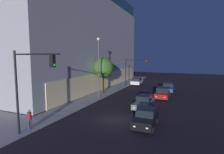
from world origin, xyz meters
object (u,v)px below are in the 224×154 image
object	(u,v)px
car_black	(146,118)
car_white	(137,81)
car_red	(163,93)
car_blue	(168,88)
modern_building	(65,40)
sidewalk_tree	(103,68)
traffic_light_far_corner	(133,67)
car_grey	(144,102)
pedestrian_waiting	(29,118)
street_lamp_sidewalk	(98,61)
traffic_light_near_corner	(28,80)

from	to	relation	value
car_black	car_white	world-z (taller)	car_white
car_red	car_blue	xyz separation A→B (m)	(5.51, -0.29, -0.02)
modern_building	sidewalk_tree	distance (m)	14.30
modern_building	traffic_light_far_corner	distance (m)	16.46
modern_building	car_blue	size ratio (longest dim) A/B	9.13
car_grey	car_red	bearing A→B (deg)	-11.75
modern_building	car_black	xyz separation A→B (m)	(-17.50, -22.35, -9.51)
modern_building	car_blue	xyz separation A→B (m)	(0.79, -22.53, -9.53)
pedestrian_waiting	car_grey	bearing A→B (deg)	-35.11
street_lamp_sidewalk	sidewalk_tree	size ratio (longest dim) A/B	1.48
traffic_light_near_corner	car_grey	distance (m)	14.20
sidewalk_tree	car_black	world-z (taller)	sidewalk_tree
street_lamp_sidewalk	sidewalk_tree	xyz separation A→B (m)	(3.48, 0.88, -1.24)
traffic_light_far_corner	car_black	world-z (taller)	traffic_light_far_corner
car_blue	pedestrian_waiting	bearing A→B (deg)	158.02
traffic_light_near_corner	car_white	size ratio (longest dim) A/B	1.56
car_black	street_lamp_sidewalk	bearing A→B (deg)	47.16
modern_building	car_grey	xyz separation A→B (m)	(-11.61, -20.80, -9.52)
pedestrian_waiting	car_white	bearing A→B (deg)	-3.58
sidewalk_tree	car_blue	xyz separation A→B (m)	(6.04, -10.51, -3.82)
car_black	pedestrian_waiting	bearing A→B (deg)	118.72
traffic_light_near_corner	car_black	world-z (taller)	traffic_light_near_corner
street_lamp_sidewalk	sidewalk_tree	world-z (taller)	street_lamp_sidewalk
street_lamp_sidewalk	car_black	distance (m)	13.85
sidewalk_tree	car_white	xyz separation A→B (m)	(12.01, -2.92, -3.76)
traffic_light_near_corner	pedestrian_waiting	size ratio (longest dim) A/B	3.81
street_lamp_sidewalk	traffic_light_near_corner	bearing A→B (deg)	-174.40
traffic_light_near_corner	pedestrian_waiting	xyz separation A→B (m)	(1.05, 1.26, -3.57)
car_grey	car_blue	distance (m)	12.52
modern_building	traffic_light_far_corner	bearing A→B (deg)	-75.29
pedestrian_waiting	car_black	bearing A→B (deg)	-61.28
traffic_light_near_corner	sidewalk_tree	size ratio (longest dim) A/B	1.09
car_grey	car_white	distance (m)	19.28
car_red	car_white	bearing A→B (deg)	32.47
sidewalk_tree	car_blue	bearing A→B (deg)	-60.11
sidewalk_tree	traffic_light_near_corner	bearing A→B (deg)	-172.75
pedestrian_waiting	car_grey	distance (m)	13.41
street_lamp_sidewalk	sidewalk_tree	bearing A→B (deg)	14.13
traffic_light_far_corner	car_black	bearing A→B (deg)	-160.61
modern_building	street_lamp_sidewalk	bearing A→B (deg)	-124.12
car_grey	pedestrian_waiting	bearing A→B (deg)	144.89
sidewalk_tree	pedestrian_waiting	xyz separation A→B (m)	(-17.32, -1.08, -3.42)
modern_building	traffic_light_near_corner	size ratio (longest dim) A/B	5.73
modern_building	street_lamp_sidewalk	distance (m)	16.20
car_red	car_white	distance (m)	13.60
car_blue	sidewalk_tree	bearing A→B (deg)	119.89
street_lamp_sidewalk	pedestrian_waiting	distance (m)	14.61
car_red	street_lamp_sidewalk	bearing A→B (deg)	113.22
sidewalk_tree	pedestrian_waiting	distance (m)	17.69
modern_building	sidewalk_tree	size ratio (longest dim) A/B	6.27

